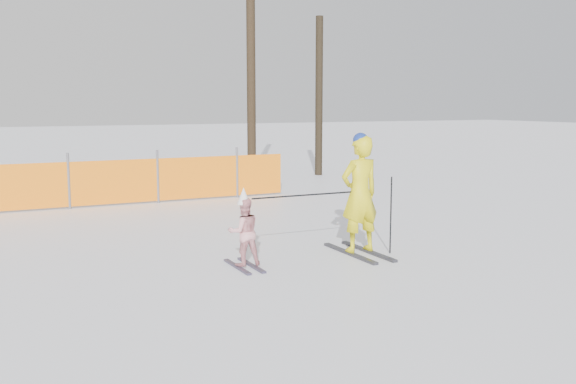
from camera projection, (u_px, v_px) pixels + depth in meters
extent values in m
plane|color=white|center=(303.00, 263.00, 9.43)|extent=(120.00, 120.00, 0.00)
cube|color=black|center=(350.00, 253.00, 9.98)|extent=(0.09, 1.47, 0.04)
cube|color=black|center=(368.00, 251.00, 10.13)|extent=(0.09, 1.47, 0.04)
imported|color=yellow|center=(360.00, 194.00, 9.92)|extent=(0.68, 0.47, 1.81)
sphere|color=navy|center=(361.00, 140.00, 9.81)|extent=(0.24, 0.24, 0.24)
cube|color=black|center=(237.00, 267.00, 9.18)|extent=(0.09, 0.92, 0.03)
cube|color=black|center=(251.00, 265.00, 9.27)|extent=(0.09, 0.92, 0.03)
imported|color=pink|center=(244.00, 232.00, 9.16)|extent=(0.50, 0.41, 0.97)
cone|color=white|center=(244.00, 196.00, 9.08)|extent=(0.19, 0.19, 0.24)
cylinder|color=black|center=(391.00, 215.00, 9.99)|extent=(0.02, 0.02, 1.21)
cylinder|color=black|center=(304.00, 195.00, 9.50)|extent=(1.68, 0.04, 0.02)
cylinder|color=#595960|center=(69.00, 181.00, 14.20)|extent=(0.06, 0.06, 1.25)
cylinder|color=#595960|center=(158.00, 177.00, 15.06)|extent=(0.06, 0.06, 1.25)
cylinder|color=#595960|center=(237.00, 172.00, 15.93)|extent=(0.06, 0.06, 1.25)
cylinder|color=black|center=(251.00, 60.00, 20.04)|extent=(0.28, 0.28, 7.32)
cylinder|color=black|center=(319.00, 97.00, 20.66)|extent=(0.24, 0.24, 5.08)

